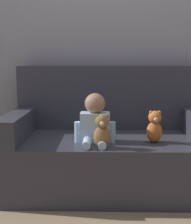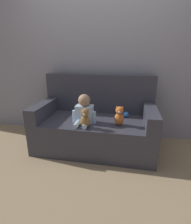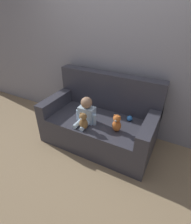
{
  "view_description": "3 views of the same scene",
  "coord_description": "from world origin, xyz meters",
  "px_view_note": "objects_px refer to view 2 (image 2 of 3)",
  "views": [
    {
      "loc": [
        -0.05,
        -2.51,
        1.07
      ],
      "look_at": [
        -0.11,
        -0.14,
        0.67
      ],
      "focal_mm": 50.0,
      "sensor_mm": 36.0,
      "label": 1
    },
    {
      "loc": [
        0.45,
        -2.25,
        1.32
      ],
      "look_at": [
        0.01,
        -0.02,
        0.55
      ],
      "focal_mm": 28.0,
      "sensor_mm": 36.0,
      "label": 2
    },
    {
      "loc": [
        0.97,
        -1.92,
        1.87
      ],
      "look_at": [
        -0.04,
        -0.04,
        0.55
      ],
      "focal_mm": 28.0,
      "sensor_mm": 36.0,
      "label": 3
    }
  ],
  "objects_px": {
    "person_baby": "(84,111)",
    "plush_toy_side": "(119,116)",
    "toy_ball": "(126,114)",
    "teddy_bear_brown": "(85,118)",
    "couch": "(96,123)"
  },
  "relations": [
    {
      "from": "person_baby",
      "to": "plush_toy_side",
      "type": "distance_m",
      "value": 0.46
    },
    {
      "from": "person_baby",
      "to": "plush_toy_side",
      "type": "height_order",
      "value": "person_baby"
    },
    {
      "from": "couch",
      "to": "teddy_bear_brown",
      "type": "distance_m",
      "value": 0.47
    },
    {
      "from": "plush_toy_side",
      "to": "couch",
      "type": "bearing_deg",
      "value": 145.36
    },
    {
      "from": "toy_ball",
      "to": "teddy_bear_brown",
      "type": "bearing_deg",
      "value": -134.86
    },
    {
      "from": "couch",
      "to": "person_baby",
      "type": "bearing_deg",
      "value": -114.43
    },
    {
      "from": "plush_toy_side",
      "to": "toy_ball",
      "type": "relative_size",
      "value": 3.1
    },
    {
      "from": "couch",
      "to": "toy_ball",
      "type": "xyz_separation_m",
      "value": [
        0.42,
        0.07,
        0.14
      ]
    },
    {
      "from": "toy_ball",
      "to": "couch",
      "type": "bearing_deg",
      "value": -170.06
    },
    {
      "from": "teddy_bear_brown",
      "to": "plush_toy_side",
      "type": "bearing_deg",
      "value": 22.47
    },
    {
      "from": "plush_toy_side",
      "to": "toy_ball",
      "type": "distance_m",
      "value": 0.33
    },
    {
      "from": "couch",
      "to": "plush_toy_side",
      "type": "xyz_separation_m",
      "value": [
        0.35,
        -0.24,
        0.22
      ]
    },
    {
      "from": "couch",
      "to": "plush_toy_side",
      "type": "distance_m",
      "value": 0.48
    },
    {
      "from": "person_baby",
      "to": "toy_ball",
      "type": "relative_size",
      "value": 4.7
    },
    {
      "from": "person_baby",
      "to": "plush_toy_side",
      "type": "xyz_separation_m",
      "value": [
        0.46,
        0.0,
        -0.03
      ]
    }
  ]
}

